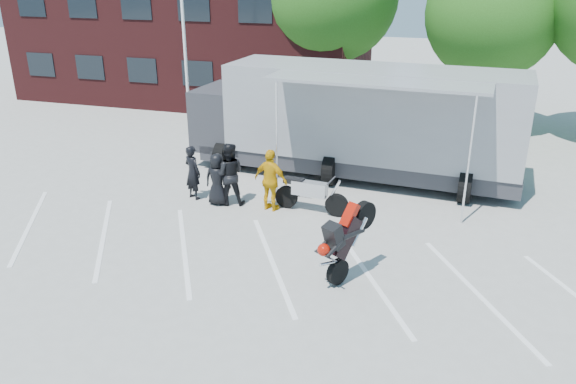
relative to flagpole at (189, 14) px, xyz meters
The scene contains 12 objects.
ground 12.83m from the flagpole, 58.02° to the right, with size 100.00×100.00×0.00m, color #A2A29D.
parking_bay_lines 12.06m from the flagpole, 55.25° to the right, with size 18.00×5.00×0.01m, color white.
office_building 8.97m from the flagpole, 115.15° to the left, with size 18.00×8.00×7.00m, color #421516.
flagpole is the anchor object (origin of this frame).
tree_mid 12.31m from the flagpole, 23.97° to the left, with size 5.44×5.44×7.68m.
transporter_truck 9.07m from the flagpole, 17.78° to the right, with size 11.75×5.66×3.74m, color gray, non-canonical shape.
parked_motorcycle 10.08m from the flagpole, 41.36° to the right, with size 0.77×2.31×1.21m, color silver, non-canonical shape.
stunt_bike_rider 13.36m from the flagpole, 46.43° to the right, with size 0.81×1.72×2.03m, color black, non-canonical shape.
spectator_leather_a 8.25m from the flagpole, 58.53° to the right, with size 0.78×0.51×1.60m, color black.
spectator_leather_b 7.71m from the flagpole, 64.54° to the right, with size 0.62×0.41×1.70m, color black.
spectator_leather_c 8.25m from the flagpole, 55.76° to the right, with size 0.93×0.73×1.92m, color black.
spectator_hivis 9.03m from the flagpole, 48.01° to the right, with size 1.09×0.45×1.86m, color #E8A90C.
Camera 1 is at (4.20, -10.45, 6.71)m, focal length 35.00 mm.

